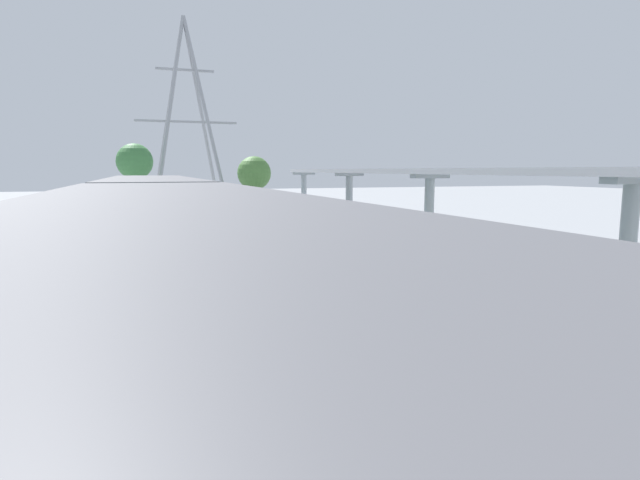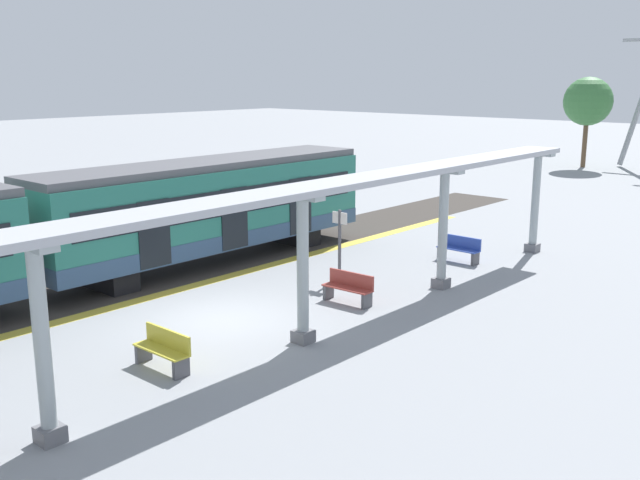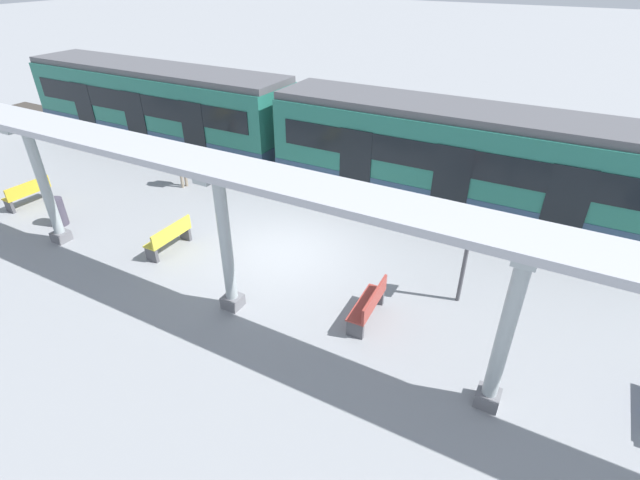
{
  "view_description": "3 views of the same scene",
  "coord_description": "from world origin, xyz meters",
  "views": [
    {
      "loc": [
        -5.02,
        -12.65,
        3.7
      ],
      "look_at": [
        -0.36,
        0.86,
        1.74
      ],
      "focal_mm": 28.7,
      "sensor_mm": 36.0,
      "label": 1
    },
    {
      "loc": [
        13.85,
        -11.67,
        6.23
      ],
      "look_at": [
        1.38,
        2.37,
        1.93
      ],
      "focal_mm": 40.53,
      "sensor_mm": 36.0,
      "label": 2
    },
    {
      "loc": [
        9.59,
        6.39,
        7.36
      ],
      "look_at": [
        0.99,
        1.69,
        1.39
      ],
      "focal_mm": 26.24,
      "sensor_mm": 36.0,
      "label": 3
    }
  ],
  "objects": [
    {
      "name": "bench_far_end",
      "position": [
        1.5,
        9.42,
        0.44
      ],
      "size": [
        1.5,
        0.45,
        0.86
      ],
      "color": "#2F4BAD",
      "rests_on": "ground"
    },
    {
      "name": "bench_mid_platform",
      "position": [
        1.57,
        -2.93,
        0.44
      ],
      "size": [
        1.5,
        0.44,
        0.86
      ],
      "color": "gold",
      "rests_on": "ground"
    },
    {
      "name": "canopy_beam",
      "position": [
        2.75,
        -0.03,
        3.67
      ],
      "size": [
        1.2,
        25.66,
        0.16
      ],
      "primitive_type": "cube",
      "color": "#A8AAB2",
      "rests_on": "canopy_pillar_nearest"
    },
    {
      "name": "train_far_carriage",
      "position": [
        -4.8,
        3.68,
        1.83
      ],
      "size": [
        2.65,
        12.56,
        3.48
      ],
      "color": "#236C5D",
      "rests_on": "ground"
    },
    {
      "name": "ground_plane",
      "position": [
        0.0,
        0.0,
        0.0
      ],
      "size": [
        176.0,
        176.0,
        0.0
      ],
      "primitive_type": "plane",
      "color": "gray"
    },
    {
      "name": "canopy_pillar_fifth",
      "position": [
        2.75,
        12.4,
        1.82
      ],
      "size": [
        1.1,
        0.44,
        3.59
      ],
      "color": "slate",
      "rests_on": "ground"
    },
    {
      "name": "canopy_pillar_second",
      "position": [
        2.75,
        -6.22,
        1.82
      ],
      "size": [
        1.1,
        0.44,
        3.59
      ],
      "color": "slate",
      "rests_on": "ground"
    },
    {
      "name": "canopy_pillar_third",
      "position": [
        2.75,
        0.22,
        1.82
      ],
      "size": [
        1.1,
        0.44,
        3.59
      ],
      "color": "slate",
      "rests_on": "ground"
    },
    {
      "name": "canopy_pillar_fourth",
      "position": [
        2.75,
        6.29,
        1.82
      ],
      "size": [
        1.1,
        0.44,
        3.59
      ],
      "color": "slate",
      "rests_on": "ground"
    },
    {
      "name": "trackbed",
      "position": [
        -4.8,
        0.0,
        0.0
      ],
      "size": [
        3.2,
        44.39,
        0.01
      ],
      "primitive_type": "cube",
      "color": "#38332D",
      "rests_on": "ground"
    },
    {
      "name": "bench_extra_slot",
      "position": [
        1.61,
        3.33,
        0.44
      ],
      "size": [
        1.52,
        0.51,
        0.86
      ],
      "color": "#993931",
      "rests_on": "ground"
    },
    {
      "name": "tree_right_background",
      "position": [
        -5.65,
        37.76,
        4.47
      ],
      "size": [
        3.28,
        3.28,
        6.14
      ],
      "color": "brown",
      "rests_on": "ground"
    },
    {
      "name": "tactile_edge_strip",
      "position": [
        -2.96,
        0.0,
        0.0
      ],
      "size": [
        0.49,
        32.39,
        0.01
      ],
      "primitive_type": "cube",
      "color": "gold",
      "rests_on": "ground"
    },
    {
      "name": "platform_info_sign",
      "position": [
        -0.13,
        4.99,
        1.33
      ],
      "size": [
        0.56,
        0.1,
        2.2
      ],
      "color": "#4C4C51",
      "rests_on": "ground"
    }
  ]
}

